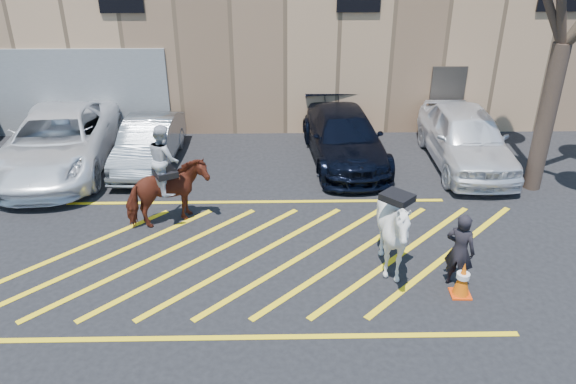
{
  "coord_description": "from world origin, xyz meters",
  "views": [
    {
      "loc": [
        0.57,
        -10.32,
        6.69
      ],
      "look_at": [
        0.78,
        0.2,
        1.3
      ],
      "focal_mm": 35.0,
      "sensor_mm": 36.0,
      "label": 1
    }
  ],
  "objects_px": {
    "car_white_pickup": "(58,141)",
    "handler": "(460,251)",
    "car_white_suv": "(466,137)",
    "car_silver_sedan": "(149,143)",
    "car_blue_suv": "(344,137)",
    "mounted_bay": "(167,186)",
    "traffic_cone": "(463,279)",
    "saddled_white": "(394,231)"
  },
  "relations": [
    {
      "from": "car_white_pickup",
      "to": "handler",
      "type": "relative_size",
      "value": 3.69
    },
    {
      "from": "car_white_suv",
      "to": "car_silver_sedan",
      "type": "bearing_deg",
      "value": 179.44
    },
    {
      "from": "car_white_pickup",
      "to": "car_silver_sedan",
      "type": "height_order",
      "value": "car_white_pickup"
    },
    {
      "from": "car_blue_suv",
      "to": "mounted_bay",
      "type": "xyz_separation_m",
      "value": [
        -4.48,
        -3.64,
        0.28
      ]
    },
    {
      "from": "car_white_pickup",
      "to": "traffic_cone",
      "type": "bearing_deg",
      "value": -37.05
    },
    {
      "from": "car_silver_sedan",
      "to": "car_white_suv",
      "type": "height_order",
      "value": "car_white_suv"
    },
    {
      "from": "car_white_pickup",
      "to": "car_white_suv",
      "type": "relative_size",
      "value": 1.2
    },
    {
      "from": "car_silver_sedan",
      "to": "handler",
      "type": "bearing_deg",
      "value": -37.47
    },
    {
      "from": "car_blue_suv",
      "to": "car_white_suv",
      "type": "bearing_deg",
      "value": -11.06
    },
    {
      "from": "car_blue_suv",
      "to": "handler",
      "type": "height_order",
      "value": "handler"
    },
    {
      "from": "car_silver_sedan",
      "to": "saddled_white",
      "type": "bearing_deg",
      "value": -40.48
    },
    {
      "from": "car_white_suv",
      "to": "saddled_white",
      "type": "bearing_deg",
      "value": -119.49
    },
    {
      "from": "saddled_white",
      "to": "traffic_cone",
      "type": "relative_size",
      "value": 3.21
    },
    {
      "from": "car_white_suv",
      "to": "traffic_cone",
      "type": "distance_m",
      "value": 6.4
    },
    {
      "from": "mounted_bay",
      "to": "saddled_white",
      "type": "xyz_separation_m",
      "value": [
        4.82,
        -2.07,
        -0.02
      ]
    },
    {
      "from": "car_white_pickup",
      "to": "mounted_bay",
      "type": "xyz_separation_m",
      "value": [
        3.59,
        -3.24,
        0.18
      ]
    },
    {
      "from": "handler",
      "to": "traffic_cone",
      "type": "height_order",
      "value": "handler"
    },
    {
      "from": "car_white_pickup",
      "to": "car_white_suv",
      "type": "height_order",
      "value": "car_white_suv"
    },
    {
      "from": "traffic_cone",
      "to": "mounted_bay",
      "type": "bearing_deg",
      "value": 154.83
    },
    {
      "from": "car_silver_sedan",
      "to": "car_white_suv",
      "type": "distance_m",
      "value": 9.01
    },
    {
      "from": "car_blue_suv",
      "to": "traffic_cone",
      "type": "height_order",
      "value": "car_blue_suv"
    },
    {
      "from": "mounted_bay",
      "to": "car_white_pickup",
      "type": "bearing_deg",
      "value": 138.0
    },
    {
      "from": "car_white_pickup",
      "to": "handler",
      "type": "bearing_deg",
      "value": -35.69
    },
    {
      "from": "mounted_bay",
      "to": "traffic_cone",
      "type": "bearing_deg",
      "value": -25.17
    },
    {
      "from": "car_silver_sedan",
      "to": "mounted_bay",
      "type": "relative_size",
      "value": 1.63
    },
    {
      "from": "car_silver_sedan",
      "to": "handler",
      "type": "xyz_separation_m",
      "value": [
        7.15,
        -5.93,
        0.13
      ]
    },
    {
      "from": "car_white_pickup",
      "to": "car_blue_suv",
      "type": "height_order",
      "value": "car_white_pickup"
    },
    {
      "from": "car_blue_suv",
      "to": "saddled_white",
      "type": "distance_m",
      "value": 5.72
    },
    {
      "from": "mounted_bay",
      "to": "car_white_suv",
      "type": "bearing_deg",
      "value": 22.55
    },
    {
      "from": "car_silver_sedan",
      "to": "saddled_white",
      "type": "relative_size",
      "value": 1.7
    },
    {
      "from": "saddled_white",
      "to": "traffic_cone",
      "type": "xyz_separation_m",
      "value": [
        1.22,
        -0.77,
        -0.61
      ]
    },
    {
      "from": "mounted_bay",
      "to": "traffic_cone",
      "type": "distance_m",
      "value": 6.7
    },
    {
      "from": "saddled_white",
      "to": "car_blue_suv",
      "type": "bearing_deg",
      "value": 93.42
    },
    {
      "from": "car_white_pickup",
      "to": "mounted_bay",
      "type": "distance_m",
      "value": 4.84
    },
    {
      "from": "mounted_bay",
      "to": "handler",
      "type": "bearing_deg",
      "value": -22.65
    },
    {
      "from": "car_white_suv",
      "to": "handler",
      "type": "xyz_separation_m",
      "value": [
        -1.87,
        -5.79,
        -0.04
      ]
    },
    {
      "from": "car_white_suv",
      "to": "saddled_white",
      "type": "distance_m",
      "value": 6.16
    },
    {
      "from": "car_white_suv",
      "to": "car_blue_suv",
      "type": "bearing_deg",
      "value": 174.31
    },
    {
      "from": "mounted_bay",
      "to": "saddled_white",
      "type": "relative_size",
      "value": 1.04
    },
    {
      "from": "car_white_pickup",
      "to": "saddled_white",
      "type": "distance_m",
      "value": 9.95
    },
    {
      "from": "car_white_pickup",
      "to": "saddled_white",
      "type": "relative_size",
      "value": 2.49
    },
    {
      "from": "mounted_bay",
      "to": "saddled_white",
      "type": "distance_m",
      "value": 5.24
    }
  ]
}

